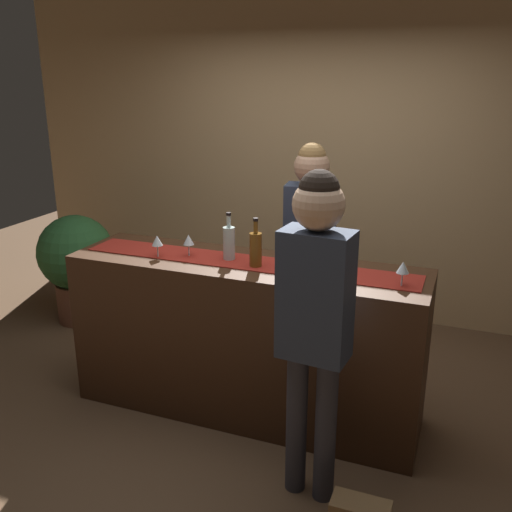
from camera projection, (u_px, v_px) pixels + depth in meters
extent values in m
plane|color=brown|center=(246.00, 408.00, 3.81)|extent=(10.00, 10.00, 0.00)
cube|color=tan|center=(325.00, 155.00, 5.04)|extent=(6.00, 0.12, 2.90)
cube|color=#3D2314|center=(246.00, 338.00, 3.65)|extent=(2.24, 0.60, 1.03)
cube|color=maroon|center=(245.00, 262.00, 3.49)|extent=(2.13, 0.28, 0.01)
cylinder|color=#B2C6C1|center=(229.00, 244.00, 3.50)|extent=(0.07, 0.07, 0.21)
cylinder|color=#B2C6C1|center=(229.00, 221.00, 3.46)|extent=(0.03, 0.03, 0.08)
cylinder|color=black|center=(229.00, 214.00, 3.44)|extent=(0.03, 0.03, 0.02)
cylinder|color=#194723|center=(306.00, 252.00, 3.34)|extent=(0.07, 0.07, 0.21)
cylinder|color=#194723|center=(307.00, 229.00, 3.30)|extent=(0.03, 0.03, 0.08)
cylinder|color=black|center=(307.00, 221.00, 3.28)|extent=(0.03, 0.03, 0.02)
cylinder|color=brown|center=(256.00, 250.00, 3.38)|extent=(0.07, 0.07, 0.21)
cylinder|color=brown|center=(256.00, 227.00, 3.33)|extent=(0.03, 0.03, 0.08)
cylinder|color=black|center=(256.00, 219.00, 3.32)|extent=(0.03, 0.03, 0.02)
cylinder|color=silver|center=(401.00, 286.00, 3.09)|extent=(0.06, 0.06, 0.00)
cylinder|color=silver|center=(402.00, 279.00, 3.08)|extent=(0.01, 0.01, 0.08)
cone|color=silver|center=(403.00, 267.00, 3.06)|extent=(0.07, 0.07, 0.06)
cylinder|color=silver|center=(189.00, 256.00, 3.60)|extent=(0.06, 0.06, 0.00)
cylinder|color=silver|center=(189.00, 250.00, 3.59)|extent=(0.01, 0.01, 0.08)
cone|color=silver|center=(188.00, 240.00, 3.57)|extent=(0.07, 0.07, 0.06)
cylinder|color=silver|center=(158.00, 257.00, 3.58)|extent=(0.06, 0.06, 0.00)
cylinder|color=silver|center=(158.00, 251.00, 3.57)|extent=(0.01, 0.01, 0.08)
cone|color=silver|center=(157.00, 240.00, 3.55)|extent=(0.07, 0.07, 0.06)
cylinder|color=#26262B|center=(318.00, 326.00, 4.10)|extent=(0.11, 0.11, 0.80)
cylinder|color=#26262B|center=(296.00, 324.00, 4.13)|extent=(0.11, 0.11, 0.80)
cube|color=#2D384C|center=(310.00, 230.00, 3.89)|extent=(0.36, 0.24, 0.63)
sphere|color=tan|center=(312.00, 167.00, 3.76)|extent=(0.24, 0.24, 0.24)
sphere|color=olive|center=(312.00, 157.00, 3.74)|extent=(0.19, 0.19, 0.19)
cylinder|color=#33333D|center=(297.00, 422.00, 2.96)|extent=(0.11, 0.11, 0.81)
cylinder|color=#33333D|center=(325.00, 431.00, 2.89)|extent=(0.11, 0.11, 0.81)
cube|color=#2D384C|center=(315.00, 296.00, 2.70)|extent=(0.36, 0.23, 0.64)
sphere|color=#DBAD89|center=(319.00, 205.00, 2.56)|extent=(0.24, 0.24, 0.24)
sphere|color=black|center=(319.00, 190.00, 2.54)|extent=(0.19, 0.19, 0.19)
cylinder|color=brown|center=(81.00, 301.00, 5.12)|extent=(0.41, 0.41, 0.36)
sphere|color=#2D6633|center=(76.00, 252.00, 4.98)|extent=(0.66, 0.66, 0.66)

